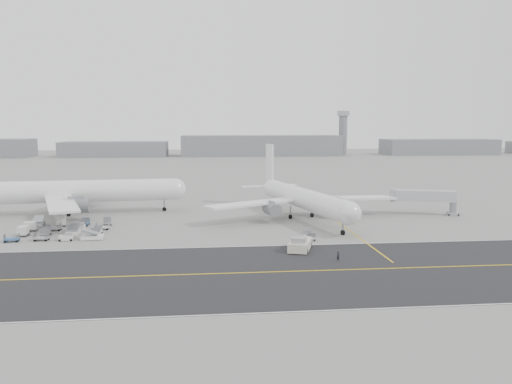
{
  "coord_description": "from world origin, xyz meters",
  "views": [
    {
      "loc": [
        0.98,
        -88.0,
        21.34
      ],
      "look_at": [
        11.2,
        12.0,
        7.78
      ],
      "focal_mm": 35.0,
      "sensor_mm": 36.0,
      "label": 1
    }
  ],
  "objects": [
    {
      "name": "stray_dolly",
      "position": [
        20.11,
        1.54,
        0.0
      ],
      "size": [
        1.9,
        2.82,
        1.64
      ],
      "primitive_type": null,
      "rotation": [
        0.0,
        0.0,
        0.1
      ],
      "color": "silver",
      "rests_on": "ground"
    },
    {
      "name": "pushback_tug",
      "position": [
        16.94,
        -5.84,
        1.05
      ],
      "size": [
        5.32,
        8.99,
        2.56
      ],
      "rotation": [
        0.0,
        0.0,
        -0.34
      ],
      "color": "beige",
      "rests_on": "ground"
    },
    {
      "name": "airliner_a",
      "position": [
        -31.12,
        34.48,
        5.46
      ],
      "size": [
        54.93,
        54.15,
        18.95
      ],
      "rotation": [
        0.0,
        0.0,
        1.65
      ],
      "color": "white",
      "rests_on": "ground"
    },
    {
      "name": "horizon_buildings",
      "position": [
        30.0,
        260.0,
        0.0
      ],
      "size": [
        520.0,
        28.0,
        28.0
      ],
      "primitive_type": null,
      "color": "slate",
      "rests_on": "ground"
    },
    {
      "name": "jet_bridge",
      "position": [
        52.98,
        25.3,
        4.19
      ],
      "size": [
        16.02,
        7.13,
        6.0
      ],
      "rotation": [
        0.0,
        0.0,
        -0.28
      ],
      "color": "gray",
      "rests_on": "ground"
    },
    {
      "name": "airliner_b",
      "position": [
        22.94,
        23.38,
        4.7
      ],
      "size": [
        45.3,
        46.35,
        16.29
      ],
      "rotation": [
        0.0,
        0.0,
        0.25
      ],
      "color": "white",
      "rests_on": "ground"
    },
    {
      "name": "gse_cluster",
      "position": [
        -27.29,
        12.83,
        0.0
      ],
      "size": [
        24.18,
        23.45,
        2.02
      ],
      "primitive_type": null,
      "rotation": [
        0.0,
        0.0,
        0.09
      ],
      "color": "#A1A1A7",
      "rests_on": "ground"
    },
    {
      "name": "ground_crew_a",
      "position": [
        21.66,
        -13.21,
        0.78
      ],
      "size": [
        0.67,
        0.57,
        1.57
      ],
      "primitive_type": "imported",
      "rotation": [
        0.0,
        0.0,
        0.41
      ],
      "color": "black",
      "rests_on": "ground"
    },
    {
      "name": "control_tower",
      "position": [
        100.0,
        265.0,
        16.25
      ],
      "size": [
        7.0,
        7.0,
        31.25
      ],
      "color": "slate",
      "rests_on": "ground"
    },
    {
      "name": "ground",
      "position": [
        0.0,
        0.0,
        0.0
      ],
      "size": [
        700.0,
        700.0,
        0.0
      ],
      "primitive_type": "plane",
      "color": "gray",
      "rests_on": "ground"
    },
    {
      "name": "taxiway",
      "position": [
        5.02,
        -17.98,
        0.01
      ],
      "size": [
        220.0,
        59.0,
        0.03
      ],
      "color": "#262628",
      "rests_on": "ground"
    }
  ]
}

